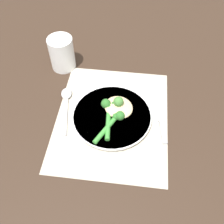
% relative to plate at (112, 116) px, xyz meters
% --- Properties ---
extents(ground_plane, '(3.00, 3.00, 0.00)m').
position_rel_plate_xyz_m(ground_plane, '(0.00, 0.00, -0.01)').
color(ground_plane, '#332319').
extents(placemat, '(0.42, 0.34, 0.00)m').
position_rel_plate_xyz_m(placemat, '(0.00, 0.00, -0.01)').
color(placemat, '#B2A893').
rests_on(placemat, ground_plane).
extents(plate, '(0.24, 0.24, 0.01)m').
position_rel_plate_xyz_m(plate, '(0.00, 0.00, 0.00)').
color(plate, white).
rests_on(plate, placemat).
extents(chicken_fillet, '(0.12, 0.12, 0.02)m').
position_rel_plate_xyz_m(chicken_fillet, '(-0.02, 0.02, 0.02)').
color(chicken_fillet, '#DBBC89').
rests_on(chicken_fillet, plate).
extents(pesto_dollop_primary, '(0.03, 0.03, 0.03)m').
position_rel_plate_xyz_m(pesto_dollop_primary, '(-0.03, 0.02, 0.04)').
color(pesto_dollop_primary, '#477F38').
rests_on(pesto_dollop_primary, chicken_fillet).
extents(broccoli_stalk_front, '(0.14, 0.05, 0.03)m').
position_rel_plate_xyz_m(broccoli_stalk_front, '(-0.01, -0.01, 0.02)').
color(broccoli_stalk_front, '#3D8E38').
rests_on(broccoli_stalk_front, plate).
extents(broccoli_stalk_right, '(0.11, 0.08, 0.03)m').
position_rel_plate_xyz_m(broccoli_stalk_right, '(0.03, 0.01, 0.02)').
color(broccoli_stalk_right, '#3D8E38').
rests_on(broccoli_stalk_right, plate).
extents(knife, '(0.19, 0.04, 0.01)m').
position_rel_plate_xyz_m(knife, '(-0.02, 0.15, -0.01)').
color(knife, silver).
rests_on(knife, placemat).
extents(spoon, '(0.19, 0.06, 0.01)m').
position_rel_plate_xyz_m(spoon, '(-0.05, -0.16, -0.00)').
color(spoon, silver).
rests_on(spoon, placemat).
extents(water_glass, '(0.09, 0.09, 0.12)m').
position_rel_plate_xyz_m(water_glass, '(-0.22, -0.20, 0.05)').
color(water_glass, white).
rests_on(water_glass, ground_plane).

